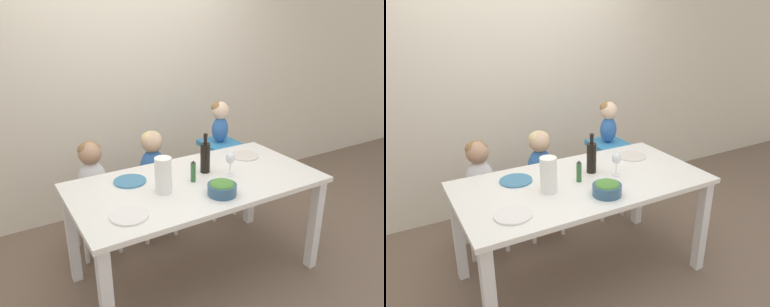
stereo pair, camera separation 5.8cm
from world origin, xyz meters
TOP-DOWN VIEW (x-y plane):
  - ground_plane at (0.00, 0.00)m, footprint 14.00×14.00m
  - wall_back at (0.00, 1.33)m, footprint 10.00×0.06m
  - dining_table at (0.00, 0.00)m, footprint 1.75×0.89m
  - chair_far_left at (-0.55, 0.68)m, footprint 0.37×0.38m
  - chair_far_center at (-0.03, 0.68)m, footprint 0.37×0.38m
  - chair_right_highchair at (0.66, 0.68)m, footprint 0.32×0.33m
  - person_child_left at (-0.55, 0.68)m, footprint 0.23×0.19m
  - person_child_center at (-0.03, 0.68)m, footprint 0.23×0.19m
  - person_baby_right at (0.66, 0.68)m, footprint 0.16×0.17m
  - wine_bottle at (0.13, 0.10)m, footprint 0.07×0.07m
  - paper_towel_roll at (-0.28, -0.04)m, footprint 0.11×0.11m
  - wine_glass_near at (0.25, -0.04)m, footprint 0.07×0.07m
  - salad_bowl_large at (0.03, -0.27)m, footprint 0.19×0.19m
  - dinner_plate_front_left at (-0.59, -0.22)m, footprint 0.23×0.23m
  - dinner_plate_back_left at (-0.41, 0.22)m, footprint 0.23×0.23m
  - dinner_plate_back_right at (0.57, 0.20)m, footprint 0.23×0.23m
  - condiment_bottle_hot_sauce at (-0.03, -0.00)m, footprint 0.04×0.04m

SIDE VIEW (x-z plane):
  - ground_plane at x=0.00m, z-range 0.00..0.00m
  - chair_far_left at x=-0.55m, z-range 0.15..0.61m
  - chair_far_center at x=-0.03m, z-range 0.15..0.61m
  - chair_right_highchair at x=0.66m, z-range 0.19..0.94m
  - dining_table at x=0.00m, z-range 0.29..1.07m
  - person_child_left at x=-0.55m, z-range 0.48..0.97m
  - person_child_center at x=-0.03m, z-range 0.48..0.97m
  - dinner_plate_front_left at x=-0.59m, z-range 0.78..0.79m
  - dinner_plate_back_left at x=-0.41m, z-range 0.78..0.79m
  - dinner_plate_back_right at x=0.57m, z-range 0.78..0.79m
  - salad_bowl_large at x=0.03m, z-range 0.78..0.87m
  - condiment_bottle_hot_sauce at x=-0.03m, z-range 0.77..0.93m
  - wine_bottle at x=0.13m, z-range 0.75..1.04m
  - paper_towel_roll at x=-0.28m, z-range 0.78..1.02m
  - wine_glass_near at x=0.25m, z-range 0.82..0.99m
  - person_baby_right at x=0.66m, z-range 0.79..1.17m
  - wall_back at x=0.00m, z-range 0.00..2.70m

